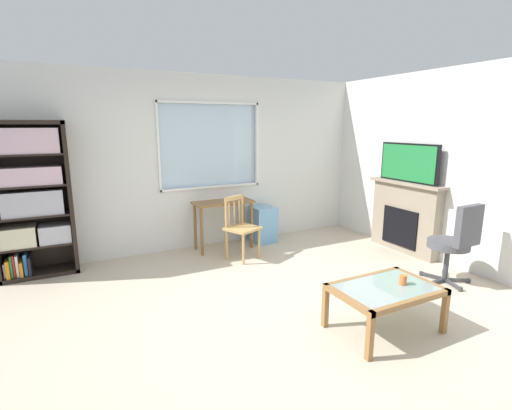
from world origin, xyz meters
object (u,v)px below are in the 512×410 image
object	(u,v)px
coffee_table	(385,293)
wooden_chair	(241,227)
desk_under_window	(223,210)
bookshelf	(31,195)
sippy_cup	(403,280)
fireplace	(405,217)
plastic_drawer_unit	(263,224)
office_chair	(456,240)
tv	(409,163)

from	to	relation	value
coffee_table	wooden_chair	bearing A→B (deg)	99.20
desk_under_window	bookshelf	bearing A→B (deg)	177.57
sippy_cup	fireplace	bearing A→B (deg)	41.63
wooden_chair	plastic_drawer_unit	world-z (taller)	wooden_chair
fireplace	wooden_chair	bearing A→B (deg)	160.80
bookshelf	fireplace	size ratio (longest dim) A/B	1.56
desk_under_window	sippy_cup	world-z (taller)	desk_under_window
office_chair	sippy_cup	bearing A→B (deg)	-162.32
desk_under_window	sippy_cup	distance (m)	2.98
desk_under_window	office_chair	xyz separation A→B (m)	(1.94, -2.49, -0.06)
wooden_chair	plastic_drawer_unit	xyz separation A→B (m)	(0.66, 0.57, -0.17)
bookshelf	coffee_table	world-z (taller)	bookshelf
wooden_chair	fireplace	world-z (taller)	fireplace
tv	fireplace	bearing A→B (deg)	0.00
bookshelf	sippy_cup	distance (m)	4.38
plastic_drawer_unit	office_chair	size ratio (longest dim) A/B	0.58
fireplace	sippy_cup	distance (m)	2.38
bookshelf	fireplace	world-z (taller)	bookshelf
wooden_chair	coffee_table	bearing A→B (deg)	-80.80
bookshelf	wooden_chair	bearing A→B (deg)	-13.69
desk_under_window	fireplace	distance (m)	2.74
sippy_cup	coffee_table	bearing A→B (deg)	170.39
bookshelf	coffee_table	distance (m)	4.24
wooden_chair	coffee_table	distance (m)	2.40
desk_under_window	plastic_drawer_unit	world-z (taller)	desk_under_window
tv	coffee_table	size ratio (longest dim) A/B	1.05
wooden_chair	sippy_cup	bearing A→B (deg)	-76.75
desk_under_window	sippy_cup	bearing A→B (deg)	-77.97
desk_under_window	wooden_chair	world-z (taller)	wooden_chair
bookshelf	tv	bearing A→B (deg)	-16.42
tv	sippy_cup	world-z (taller)	tv
desk_under_window	sippy_cup	size ratio (longest dim) A/B	10.11
wooden_chair	tv	xyz separation A→B (m)	(2.32, -0.82, 0.88)
coffee_table	tv	bearing A→B (deg)	38.61
bookshelf	desk_under_window	xyz separation A→B (m)	(2.50, -0.11, -0.43)
plastic_drawer_unit	fireplace	size ratio (longest dim) A/B	0.47
desk_under_window	tv	bearing A→B (deg)	-29.25
tv	sippy_cup	size ratio (longest dim) A/B	11.11
bookshelf	wooden_chair	world-z (taller)	bookshelf
tv	coffee_table	xyz separation A→B (m)	(-1.94, -1.55, -0.98)
office_chair	wooden_chair	bearing A→B (deg)	133.75
bookshelf	office_chair	bearing A→B (deg)	-30.28
plastic_drawer_unit	fireplace	distance (m)	2.19
coffee_table	sippy_cup	world-z (taller)	sippy_cup
fireplace	sippy_cup	xyz separation A→B (m)	(-1.78, -1.58, -0.06)
desk_under_window	wooden_chair	bearing A→B (deg)	-83.73
desk_under_window	tv	size ratio (longest dim) A/B	0.91
sippy_cup	wooden_chair	bearing A→B (deg)	103.25
tv	coffee_table	distance (m)	2.67
office_chair	tv	bearing A→B (deg)	69.43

